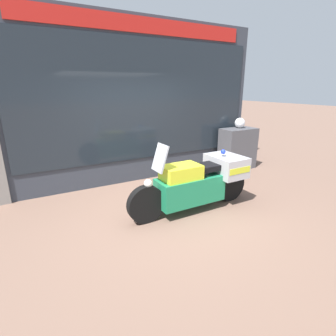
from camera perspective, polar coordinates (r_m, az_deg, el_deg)
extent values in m
plane|color=#7A5B4C|center=(4.91, 0.25, -9.16)|extent=(60.00, 60.00, 0.00)
cube|color=#333842|center=(6.22, -9.04, 13.79)|extent=(6.75, 0.40, 3.65)
cube|color=#1E262D|center=(6.17, -4.97, 14.36)|extent=(5.70, 0.02, 2.65)
cube|color=red|center=(6.27, -5.36, 28.61)|extent=(5.13, 0.03, 0.32)
cube|color=slate|center=(6.63, -5.73, 0.46)|extent=(5.48, 0.30, 0.55)
cube|color=silver|center=(6.55, -6.46, 8.42)|extent=(5.48, 0.02, 1.31)
cube|color=beige|center=(6.36, -6.16, 14.05)|extent=(5.48, 0.30, 0.02)
cube|color=#B7B2A8|center=(5.90, -22.27, 13.04)|extent=(0.18, 0.04, 0.06)
cube|color=#C68E19|center=(6.36, -6.17, 14.41)|extent=(0.18, 0.04, 0.06)
cube|color=maroon|center=(7.21, 7.03, 14.72)|extent=(0.18, 0.04, 0.06)
cube|color=white|center=(5.99, -22.83, 1.40)|extent=(0.19, 0.03, 0.27)
cube|color=#2866B7|center=(6.24, -11.04, 3.07)|extent=(0.19, 0.02, 0.27)
cube|color=red|center=(6.74, -0.55, 4.43)|extent=(0.19, 0.02, 0.27)
cube|color=yellow|center=(7.43, 8.28, 5.47)|extent=(0.19, 0.02, 0.27)
cylinder|color=black|center=(4.39, -4.79, -7.87)|extent=(0.65, 0.15, 0.65)
cylinder|color=black|center=(5.35, 13.29, -3.57)|extent=(0.65, 0.15, 0.65)
cube|color=#1E8456|center=(4.75, 4.76, -4.68)|extent=(1.25, 0.49, 0.47)
cube|color=yellow|center=(4.53, 2.85, -1.11)|extent=(0.68, 0.44, 0.27)
cube|color=black|center=(4.78, 7.67, 0.09)|extent=(0.73, 0.37, 0.10)
cube|color=#B7B7BC|center=(5.13, 12.49, 0.55)|extent=(0.55, 0.75, 0.38)
cube|color=yellow|center=(5.13, 12.49, 0.55)|extent=(0.49, 0.76, 0.11)
cube|color=#B2BCC6|center=(4.24, -1.73, 2.21)|extent=(0.17, 0.34, 0.45)
sphere|color=white|center=(4.27, -4.36, -3.37)|extent=(0.14, 0.14, 0.14)
sphere|color=blue|center=(5.00, 11.93, 3.48)|extent=(0.09, 0.09, 0.09)
cube|color=#4C4C51|center=(7.47, 14.89, 4.11)|extent=(0.97, 0.53, 1.11)
sphere|color=white|center=(7.45, 15.37, 9.46)|extent=(0.27, 0.27, 0.27)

